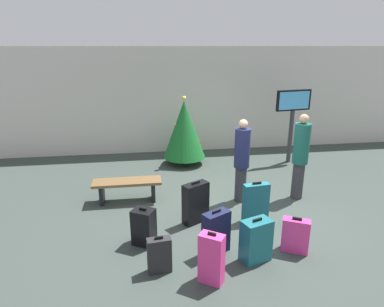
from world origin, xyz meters
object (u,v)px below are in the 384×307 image
(traveller_1, at_px, (300,155))
(suitcase_5, at_px, (295,235))
(traveller_0, at_px, (242,159))
(suitcase_0, at_px, (256,241))
(waiting_bench, at_px, (127,186))
(suitcase_1, at_px, (256,203))
(suitcase_3, at_px, (144,227))
(suitcase_7, at_px, (211,259))
(suitcase_2, at_px, (159,255))
(flight_info_kiosk, at_px, (293,111))
(holiday_tree, at_px, (184,129))
(suitcase_4, at_px, (196,203))
(suitcase_6, at_px, (216,233))

(traveller_1, xyz_separation_m, suitcase_5, (-0.92, -1.91, -0.71))
(traveller_0, relative_size, suitcase_0, 2.47)
(waiting_bench, relative_size, suitcase_1, 1.80)
(traveller_1, height_order, suitcase_3, traveller_1)
(suitcase_0, height_order, suitcase_7, suitcase_7)
(suitcase_2, distance_m, suitcase_5, 2.22)
(suitcase_1, bearing_deg, waiting_bench, 153.36)
(waiting_bench, height_order, suitcase_0, suitcase_0)
(suitcase_2, bearing_deg, waiting_bench, 102.51)
(suitcase_1, height_order, suitcase_5, suitcase_1)
(suitcase_0, bearing_deg, suitcase_5, 10.84)
(suitcase_1, xyz_separation_m, suitcase_3, (-2.11, -0.47, -0.07))
(flight_info_kiosk, distance_m, waiting_bench, 5.05)
(waiting_bench, height_order, suitcase_5, suitcase_5)
(holiday_tree, relative_size, traveller_0, 1.07)
(suitcase_3, relative_size, suitcase_4, 0.81)
(waiting_bench, height_order, suitcase_6, suitcase_6)
(suitcase_7, bearing_deg, holiday_tree, 87.17)
(suitcase_0, distance_m, suitcase_6, 0.64)
(suitcase_2, distance_m, suitcase_7, 0.80)
(waiting_bench, distance_m, suitcase_6, 2.58)
(suitcase_2, height_order, suitcase_7, suitcase_7)
(suitcase_3, xyz_separation_m, suitcase_4, (0.98, 0.61, 0.08))
(suitcase_1, height_order, suitcase_4, suitcase_4)
(suitcase_2, bearing_deg, suitcase_5, 5.13)
(suitcase_0, distance_m, suitcase_2, 1.50)
(traveller_0, relative_size, suitcase_7, 2.26)
(flight_info_kiosk, distance_m, suitcase_7, 5.88)
(suitcase_7, bearing_deg, traveller_0, 65.33)
(traveller_1, height_order, suitcase_1, traveller_1)
(suitcase_0, height_order, suitcase_6, suitcase_6)
(traveller_1, bearing_deg, flight_info_kiosk, 70.28)
(suitcase_4, bearing_deg, suitcase_7, -91.54)
(flight_info_kiosk, bearing_deg, suitcase_6, -126.69)
(flight_info_kiosk, bearing_deg, suitcase_1, -123.11)
(waiting_bench, distance_m, suitcase_4, 1.70)
(suitcase_0, relative_size, suitcase_7, 0.91)
(holiday_tree, relative_size, suitcase_1, 2.40)
(holiday_tree, relative_size, suitcase_7, 2.42)
(holiday_tree, relative_size, suitcase_3, 2.87)
(suitcase_1, bearing_deg, suitcase_7, -126.60)
(suitcase_6, bearing_deg, suitcase_2, -159.04)
(holiday_tree, bearing_deg, flight_info_kiosk, -5.04)
(flight_info_kiosk, xyz_separation_m, traveller_0, (-2.11, -2.28, -0.53))
(traveller_0, bearing_deg, waiting_bench, 172.52)
(waiting_bench, relative_size, traveller_0, 0.81)
(suitcase_1, bearing_deg, suitcase_5, -73.06)
(waiting_bench, height_order, suitcase_1, suitcase_1)
(suitcase_0, relative_size, suitcase_4, 0.88)
(holiday_tree, relative_size, suitcase_6, 2.55)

